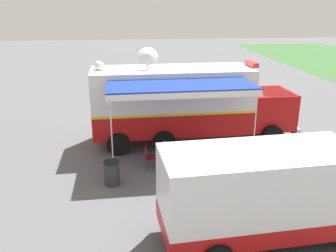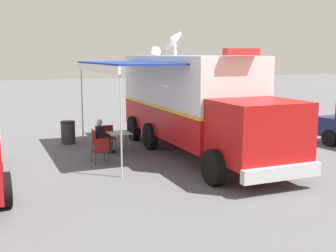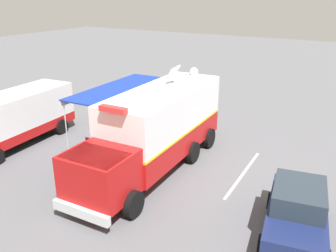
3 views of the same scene
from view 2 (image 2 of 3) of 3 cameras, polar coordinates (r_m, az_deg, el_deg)
The scene contains 10 objects.
ground_plane at distance 16.50m, azimuth 2.41°, elevation -3.06°, with size 100.00×100.00×0.00m, color #5B5B60.
lot_stripe at distance 18.78m, azimuth 12.03°, elevation -1.72°, with size 0.12×4.80×0.01m, color silver.
command_truck at distance 15.51m, azimuth 3.52°, elevation 3.41°, with size 5.06×9.55×4.53m.
folding_table at distance 15.94m, azimuth -6.44°, elevation -1.08°, with size 0.82×0.82×0.73m.
water_bottle at distance 16.10m, azimuth -6.19°, elevation -0.38°, with size 0.07×0.07×0.22m.
folding_chair_at_table at distance 15.86m, azimuth -9.29°, elevation -1.78°, with size 0.49×0.49×0.87m.
folding_chair_beside_table at distance 16.72m, azimuth -7.91°, elevation -1.17°, with size 0.49×0.49×0.87m.
folding_chair_spare_by_truck at distance 14.33m, azimuth -8.81°, elevation -2.96°, with size 0.52×0.52×0.87m.
seated_responder at distance 15.87m, azimuth -8.64°, elevation -1.24°, with size 0.67×0.56×1.25m.
trash_bin at distance 17.88m, azimuth -12.97°, elevation -0.83°, with size 0.57×0.57×0.91m.
Camera 2 is at (6.44, 14.77, 3.54)m, focal length 46.47 mm.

